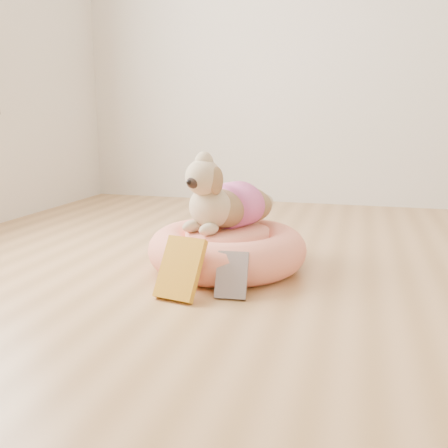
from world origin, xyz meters
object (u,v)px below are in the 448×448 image
(book_white, at_px, (232,275))
(book_yellow, at_px, (180,269))
(dog, at_px, (224,189))
(pet_bed, at_px, (227,249))

(book_white, bearing_deg, book_yellow, -167.05)
(dog, xyz_separation_m, book_yellow, (-0.05, -0.40, -0.23))
(book_yellow, xyz_separation_m, book_white, (0.17, 0.06, -0.03))
(dog, height_order, book_white, dog)
(pet_bed, distance_m, dog, 0.25)
(pet_bed, bearing_deg, dog, 134.46)
(book_yellow, bearing_deg, pet_bed, 90.74)
(pet_bed, xyz_separation_m, book_white, (0.10, -0.32, -0.00))
(dog, xyz_separation_m, book_white, (0.12, -0.34, -0.26))
(pet_bed, bearing_deg, book_yellow, -100.22)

